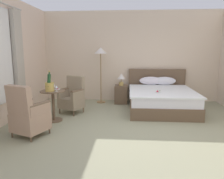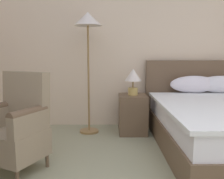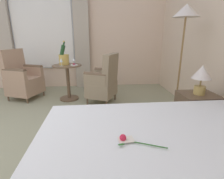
% 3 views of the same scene
% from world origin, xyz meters
% --- Properties ---
extents(wall_window_side, '(0.27, 6.06, 2.90)m').
position_xyz_m(wall_window_side, '(-2.86, 0.00, 1.44)').
color(wall_window_side, beige).
rests_on(wall_window_side, ground).
extents(nightstand, '(0.43, 0.46, 0.57)m').
position_xyz_m(nightstand, '(-0.28, 2.55, 0.28)').
color(nightstand, brown).
rests_on(nightstand, ground).
extents(bedside_lamp, '(0.24, 0.24, 0.38)m').
position_xyz_m(bedside_lamp, '(-0.28, 2.55, 0.82)').
color(bedside_lamp, tan).
rests_on(bedside_lamp, nightstand).
extents(floor_lamp_brass, '(0.39, 0.39, 1.74)m').
position_xyz_m(floor_lamp_brass, '(-0.93, 2.58, 1.50)').
color(floor_lamp_brass, olive).
rests_on(floor_lamp_brass, ground).
extents(side_table_round, '(0.58, 0.58, 0.73)m').
position_xyz_m(side_table_round, '(-1.81, 0.64, 0.42)').
color(side_table_round, brown).
rests_on(side_table_round, ground).
extents(champagne_bucket, '(0.21, 0.21, 0.47)m').
position_xyz_m(champagne_bucket, '(-1.86, 0.59, 0.86)').
color(champagne_bucket, '#CFAF53').
rests_on(champagne_bucket, side_table_round).
extents(wine_glass_near_bucket, '(0.07, 0.07, 0.15)m').
position_xyz_m(wine_glass_near_bucket, '(-1.69, 0.56, 0.83)').
color(wine_glass_near_bucket, white).
rests_on(wine_glass_near_bucket, side_table_round).
extents(wine_glass_near_edge, '(0.07, 0.07, 0.14)m').
position_xyz_m(wine_glass_near_edge, '(-1.83, 0.78, 0.83)').
color(wine_glass_near_edge, white).
rests_on(wine_glass_near_edge, side_table_round).
extents(snack_plate, '(0.14, 0.14, 0.04)m').
position_xyz_m(snack_plate, '(-1.75, 0.80, 0.74)').
color(snack_plate, white).
rests_on(snack_plate, side_table_round).
extents(armchair_by_window, '(0.71, 0.69, 0.98)m').
position_xyz_m(armchair_by_window, '(-1.54, 1.37, 0.44)').
color(armchair_by_window, brown).
rests_on(armchair_by_window, ground).
extents(armchair_facing_bed, '(0.75, 0.76, 1.03)m').
position_xyz_m(armchair_facing_bed, '(-1.97, -0.32, 0.42)').
color(armchair_facing_bed, brown).
rests_on(armchair_facing_bed, ground).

